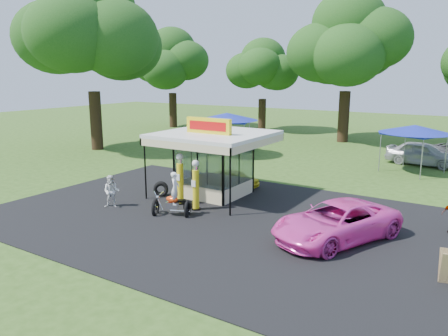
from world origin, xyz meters
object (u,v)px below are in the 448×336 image
at_px(gas_station_kiosk, 214,163).
at_px(pink_sedan, 336,222).
at_px(gas_pump_left, 180,180).
at_px(spectator_west, 112,192).
at_px(bg_car_c, 423,154).
at_px(tent_east, 415,129).
at_px(motorcycle, 174,198).
at_px(tent_west, 227,117).
at_px(gas_pump_right, 196,186).
at_px(bg_car_a, 234,140).
at_px(kiosk_car, 236,178).

distance_m(gas_station_kiosk, pink_sedan, 8.14).
xyz_separation_m(gas_pump_left, spectator_west, (-2.50, -2.19, -0.44)).
distance_m(bg_car_c, tent_east, 3.44).
xyz_separation_m(motorcycle, tent_west, (-5.88, 13.95, 2.22)).
distance_m(spectator_west, tent_west, 14.94).
bearing_deg(gas_pump_right, bg_car_a, 115.18).
distance_m(gas_station_kiosk, bg_car_a, 15.07).
distance_m(gas_pump_left, gas_pump_right, 1.26).
distance_m(motorcycle, spectator_west, 3.41).
bearing_deg(motorcycle, pink_sedan, -15.61).
bearing_deg(gas_pump_right, bg_car_c, 66.40).
distance_m(gas_station_kiosk, spectator_west, 5.48).
distance_m(bg_car_a, tent_west, 4.27).
bearing_deg(kiosk_car, spectator_west, 155.90).
relative_size(gas_pump_right, spectator_west, 1.53).
xyz_separation_m(spectator_west, bg_car_a, (-3.84, 17.87, -0.11)).
height_order(gas_station_kiosk, bg_car_a, gas_station_kiosk).
bearing_deg(gas_station_kiosk, kiosk_car, 90.00).
bearing_deg(bg_car_a, tent_west, -144.46).
distance_m(spectator_west, bg_car_a, 18.27).
bearing_deg(pink_sedan, tent_west, 160.25).
bearing_deg(bg_car_c, tent_east, -177.17).
relative_size(gas_pump_left, spectator_west, 1.62).
distance_m(bg_car_c, tent_west, 14.48).
relative_size(gas_pump_right, bg_car_c, 0.50).
bearing_deg(spectator_west, pink_sedan, -23.46).
relative_size(motorcycle, tent_east, 0.48).
height_order(gas_station_kiosk, tent_west, gas_station_kiosk).
distance_m(gas_pump_left, motorcycle, 1.84).
xyz_separation_m(gas_pump_right, motorcycle, (-0.35, -1.22, -0.34)).
distance_m(gas_pump_right, kiosk_car, 4.96).
bearing_deg(tent_east, tent_west, -173.74).
height_order(kiosk_car, bg_car_c, bg_car_c).
bearing_deg(gas_pump_left, bg_car_a, 111.99).
xyz_separation_m(kiosk_car, pink_sedan, (7.56, -5.02, 0.27)).
relative_size(spectator_west, tent_east, 0.36).
xyz_separation_m(gas_pump_left, motorcycle, (0.86, -1.58, -0.41)).
height_order(tent_west, tent_east, tent_west).
height_order(spectator_west, bg_car_c, bg_car_c).
xyz_separation_m(gas_station_kiosk, kiosk_car, (-0.00, 2.21, -1.30)).
xyz_separation_m(gas_station_kiosk, bg_car_c, (8.14, 14.34, -0.95)).
distance_m(motorcycle, pink_sedan, 7.28).
height_order(kiosk_car, pink_sedan, pink_sedan).
bearing_deg(kiosk_car, tent_east, -40.20).
xyz_separation_m(bg_car_a, tent_east, (14.72, -1.84, 2.14)).
bearing_deg(bg_car_c, pink_sedan, -173.98).
bearing_deg(spectator_west, bg_car_a, 69.70).
bearing_deg(spectator_west, kiosk_car, 33.48).
relative_size(bg_car_a, bg_car_c, 0.85).
distance_m(gas_pump_right, spectator_west, 4.15).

